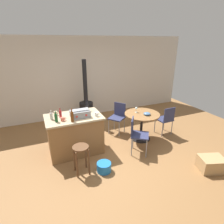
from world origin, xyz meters
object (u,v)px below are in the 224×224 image
wine_glass (136,109)px  bottle_4 (56,118)px  folding_chair_far (137,133)px  cardboard_box (211,164)px  wooden_stool (81,154)px  folding_chair_near (118,116)px  folding_chair_left (166,119)px  cup_2 (56,113)px  bottle_2 (60,114)px  kitchen_island (75,134)px  dining_table (142,120)px  bottle_0 (87,106)px  cup_1 (63,119)px  bottle_3 (72,117)px  serving_bowl (147,114)px  cup_0 (97,114)px  toolbox (80,113)px  bottle_1 (51,116)px  wood_stove (86,107)px  plastic_bucket (104,167)px

wine_glass → bottle_4: bearing=-174.5°
folding_chair_far → cardboard_box: size_ratio=1.78×
wooden_stool → folding_chair_near: (1.44, 1.36, 0.07)m
folding_chair_left → cup_2: size_ratio=6.92×
bottle_2 → bottle_4: bearing=-120.1°
kitchen_island → cup_2: cup_2 is taller
dining_table → bottle_0: (-1.37, 0.38, 0.47)m
folding_chair_far → bottle_0: 1.39m
folding_chair_far → folding_chair_left: (1.22, 0.48, -0.03)m
bottle_2 → wine_glass: (1.96, -0.01, -0.15)m
cup_2 → bottle_4: bearing=-95.5°
bottle_0 → cup_1: 0.80m
cup_2 → folding_chair_far: bearing=-27.0°
bottle_3 → serving_bowl: 1.94m
bottle_2 → cup_2: bottle_2 is taller
wooden_stool → bottle_0: bearing=66.9°
bottle_3 → cup_2: size_ratio=2.46×
cup_0 → serving_bowl: cup_0 is taller
toolbox → bottle_3: bottle_3 is taller
folding_chair_far → bottle_1: bearing=160.4°
bottle_4 → cardboard_box: bearing=-30.2°
kitchen_island → wine_glass: bearing=1.1°
bottle_4 → cup_2: (0.04, 0.40, -0.05)m
wood_stove → bottle_2: size_ratio=9.02×
dining_table → bottle_3: 1.93m
kitchen_island → cup_1: bearing=-147.9°
wooden_stool → wood_stove: bearing=71.8°
wooden_stool → cup_0: size_ratio=5.34×
plastic_bucket → cardboard_box: bearing=-22.1°
folding_chair_left → cup_1: 2.85m
bottle_3 → wine_glass: bearing=10.4°
kitchen_island → cardboard_box: (2.44, -1.82, -0.32)m
toolbox → cup_0: bearing=-17.7°
bottle_2 → plastic_bucket: 1.51m
cup_0 → plastic_bucket: cup_0 is taller
wood_stove → cup_0: bearing=-97.8°
folding_chair_left → wine_glass: (-0.87, 0.19, 0.36)m
bottle_3 → serving_bowl: (1.92, 0.05, -0.25)m
folding_chair_left → bottle_0: size_ratio=2.81×
cup_0 → cup_1: bearing=176.4°
kitchen_island → cardboard_box: 3.06m
bottle_2 → cup_1: bearing=-85.8°
bottle_1 → folding_chair_far: bearing=-19.6°
toolbox → bottle_2: (-0.41, 0.14, 0.00)m
bottle_0 → cup_0: size_ratio=2.62×
wooden_stool → wine_glass: 1.99m
bottle_0 → folding_chair_far: bearing=-44.2°
dining_table → plastic_bucket: bearing=-148.6°
wood_stove → cup_0: 1.91m
cup_1 → plastic_bucket: bearing=-52.3°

